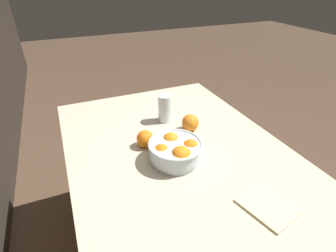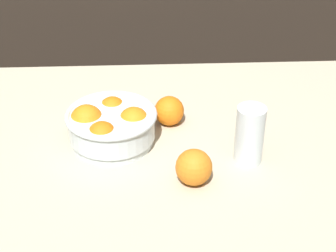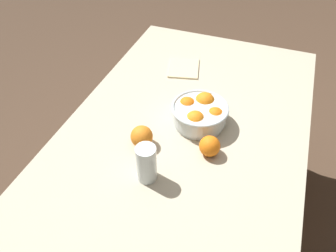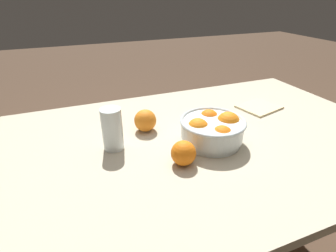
{
  "view_description": "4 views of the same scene",
  "coord_description": "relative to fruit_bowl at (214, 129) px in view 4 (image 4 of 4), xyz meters",
  "views": [
    {
      "loc": [
        -0.75,
        0.39,
        1.39
      ],
      "look_at": [
        0.17,
        0.0,
        0.79
      ],
      "focal_mm": 28.0,
      "sensor_mm": 36.0,
      "label": 1
    },
    {
      "loc": [
        0.08,
        -1.07,
        1.49
      ],
      "look_at": [
        0.13,
        -0.01,
        0.81
      ],
      "focal_mm": 60.0,
      "sensor_mm": 36.0,
      "label": 2
    },
    {
      "loc": [
        0.91,
        0.25,
        1.59
      ],
      "look_at": [
        0.12,
        -0.04,
        0.79
      ],
      "focal_mm": 35.0,
      "sensor_mm": 36.0,
      "label": 3
    },
    {
      "loc": [
        0.41,
        0.69,
        1.19
      ],
      "look_at": [
        0.15,
        0.02,
        0.81
      ],
      "focal_mm": 28.0,
      "sensor_mm": 36.0,
      "label": 4
    }
  ],
  "objects": [
    {
      "name": "orange_loose_near_bowl",
      "position": [
        0.14,
        0.08,
        -0.01
      ],
      "size": [
        0.07,
        0.07,
        0.07
      ],
      "primitive_type": "sphere",
      "color": "orange",
      "rests_on": "dining_table"
    },
    {
      "name": "napkin",
      "position": [
        -0.33,
        -0.17,
        -0.04
      ],
      "size": [
        0.19,
        0.17,
        0.01
      ],
      "primitive_type": "cube",
      "rotation": [
        0.0,
        0.0,
        0.24
      ],
      "color": "beige",
      "rests_on": "dining_table"
    },
    {
      "name": "orange_loose_front",
      "position": [
        0.19,
        -0.16,
        -0.01
      ],
      "size": [
        0.08,
        0.08,
        0.08
      ],
      "primitive_type": "sphere",
      "color": "orange",
      "rests_on": "dining_table"
    },
    {
      "name": "juice_glass",
      "position": [
        0.32,
        -0.08,
        0.01
      ],
      "size": [
        0.06,
        0.06,
        0.14
      ],
      "color": "#F4A314",
      "rests_on": "dining_table"
    },
    {
      "name": "fruit_bowl",
      "position": [
        0.0,
        0.0,
        0.0
      ],
      "size": [
        0.21,
        0.21,
        0.1
      ],
      "color": "silver",
      "rests_on": "dining_table"
    },
    {
      "name": "dining_table",
      "position": [
        0.01,
        -0.04,
        -0.12
      ],
      "size": [
        1.38,
        0.89,
        0.73
      ],
      "color": "#B7AD93",
      "rests_on": "ground_plane"
    }
  ]
}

